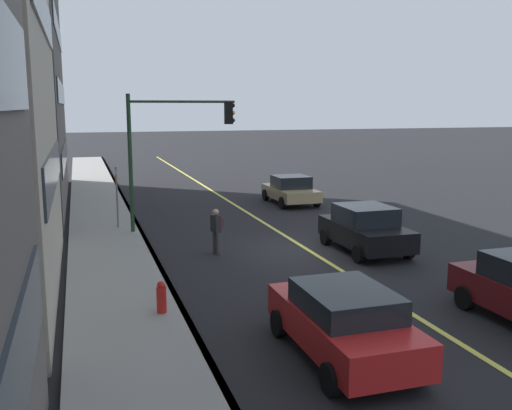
% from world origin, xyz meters
% --- Properties ---
extents(ground, '(200.00, 200.00, 0.00)m').
position_xyz_m(ground, '(0.00, 0.00, 0.00)').
color(ground, black).
extents(sidewalk_slab, '(80.00, 2.85, 0.15)m').
position_xyz_m(sidewalk_slab, '(0.00, 6.79, 0.07)').
color(sidewalk_slab, gray).
rests_on(sidewalk_slab, ground).
extents(curb_edge, '(80.00, 0.16, 0.15)m').
position_xyz_m(curb_edge, '(0.00, 5.45, 0.07)').
color(curb_edge, slate).
rests_on(curb_edge, ground).
extents(lane_stripe_center, '(80.00, 0.16, 0.01)m').
position_xyz_m(lane_stripe_center, '(0.00, 0.00, 0.01)').
color(lane_stripe_center, '#D8CC4C').
rests_on(lane_stripe_center, ground).
extents(car_red, '(4.19, 1.99, 1.49)m').
position_xyz_m(car_red, '(-8.52, 2.73, 0.78)').
color(car_red, red).
rests_on(car_red, ground).
extents(car_tan, '(4.11, 2.10, 1.49)m').
position_xyz_m(car_tan, '(9.34, -2.94, 0.74)').
color(car_tan, tan).
rests_on(car_tan, ground).
extents(car_black, '(3.99, 2.07, 1.64)m').
position_xyz_m(car_black, '(-0.88, -1.86, 0.82)').
color(car_black, black).
rests_on(car_black, ground).
extents(pedestrian_with_backpack, '(0.43, 0.44, 1.59)m').
position_xyz_m(pedestrian_with_backpack, '(0.35, 3.25, 0.92)').
color(pedestrian_with_backpack, '#383838').
rests_on(pedestrian_with_backpack, ground).
extents(traffic_light_mast, '(0.28, 4.35, 5.58)m').
position_xyz_m(traffic_light_mast, '(4.20, 4.09, 3.85)').
color(traffic_light_mast, '#1E3823').
rests_on(traffic_light_mast, ground).
extents(street_sign_post, '(0.60, 0.08, 2.65)m').
position_xyz_m(street_sign_post, '(5.29, 6.27, 1.57)').
color(street_sign_post, slate).
rests_on(street_sign_post, ground).
extents(fire_hydrant, '(0.24, 0.24, 0.94)m').
position_xyz_m(fire_hydrant, '(-5.24, 5.97, 0.47)').
color(fire_hydrant, red).
rests_on(fire_hydrant, ground).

